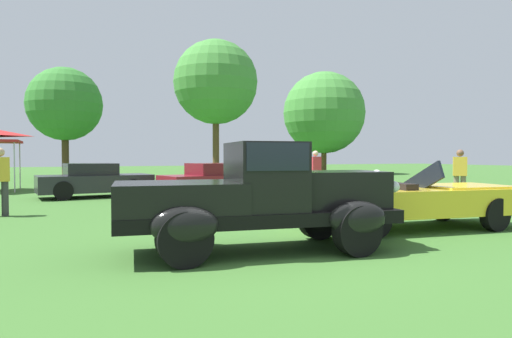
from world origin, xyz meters
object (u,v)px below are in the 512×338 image
at_px(spectator_near_truck, 0,179).
at_px(spectator_between_cars, 460,174).
at_px(show_car_burgundy, 221,180).
at_px(show_car_charcoal, 94,180).
at_px(spectator_far_side, 315,171).
at_px(feature_pickup_truck, 260,196).
at_px(neighbor_convertible, 417,200).

relative_size(spectator_near_truck, spectator_between_cars, 1.00).
bearing_deg(show_car_burgundy, show_car_charcoal, 161.31).
bearing_deg(spectator_near_truck, spectator_far_side, 12.98).
bearing_deg(spectator_far_side, feature_pickup_truck, -125.86).
distance_m(neighbor_convertible, show_car_burgundy, 8.64).
xyz_separation_m(feature_pickup_truck, neighbor_convertible, (3.90, 0.75, -0.29)).
relative_size(neighbor_convertible, show_car_charcoal, 1.14).
xyz_separation_m(feature_pickup_truck, show_car_charcoal, (-1.75, 10.74, -0.27)).
height_order(spectator_near_truck, spectator_far_side, same).
height_order(show_car_burgundy, spectator_near_truck, spectator_near_truck).
bearing_deg(show_car_charcoal, spectator_between_cars, -33.03).
height_order(show_car_charcoal, spectator_near_truck, spectator_near_truck).
distance_m(show_car_charcoal, spectator_far_side, 8.26).
xyz_separation_m(spectator_between_cars, spectator_far_side, (-2.47, 4.65, 0.00)).
distance_m(feature_pickup_truck, spectator_between_cars, 9.55).
bearing_deg(neighbor_convertible, feature_pickup_truck, -169.12).
distance_m(neighbor_convertible, spectator_near_truck, 9.79).
height_order(feature_pickup_truck, show_car_charcoal, feature_pickup_truck).
relative_size(show_car_charcoal, show_car_burgundy, 0.86).
xyz_separation_m(neighbor_convertible, spectator_near_truck, (-8.12, 5.45, 0.33)).
distance_m(feature_pickup_truck, spectator_far_side, 10.62).
bearing_deg(show_car_burgundy, spectator_between_cars, -41.02).
xyz_separation_m(feature_pickup_truck, spectator_far_side, (6.22, 8.61, 0.05)).
height_order(feature_pickup_truck, neighbor_convertible, feature_pickup_truck).
bearing_deg(neighbor_convertible, show_car_charcoal, 119.48).
height_order(feature_pickup_truck, spectator_between_cars, feature_pickup_truck).
distance_m(spectator_near_truck, spectator_between_cars, 13.10).
xyz_separation_m(feature_pickup_truck, spectator_near_truck, (-4.22, 6.20, 0.05)).
relative_size(show_car_burgundy, spectator_near_truck, 2.78).
distance_m(show_car_burgundy, spectator_near_truck, 7.46).
bearing_deg(neighbor_convertible, spectator_between_cars, 33.83).
bearing_deg(spectator_near_truck, spectator_between_cars, -9.86).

